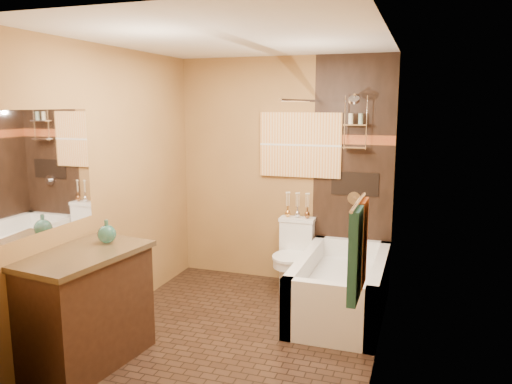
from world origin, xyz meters
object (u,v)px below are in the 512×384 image
at_px(toilet, 293,255).
at_px(vanity, 84,308).
at_px(bathtub, 341,291).
at_px(sunset_painting, 300,145).

xyz_separation_m(toilet, vanity, (-1.12, -2.04, 0.07)).
distance_m(bathtub, vanity, 2.34).
relative_size(sunset_painting, bathtub, 0.60).
height_order(sunset_painting, bathtub, sunset_painting).
relative_size(sunset_painting, vanity, 0.83).
distance_m(bathtub, toilet, 0.78).
xyz_separation_m(bathtub, vanity, (-1.72, -1.57, 0.23)).
bearing_deg(sunset_painting, bathtub, -50.39).
bearing_deg(bathtub, sunset_painting, 129.61).
bearing_deg(toilet, sunset_painting, 88.51).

